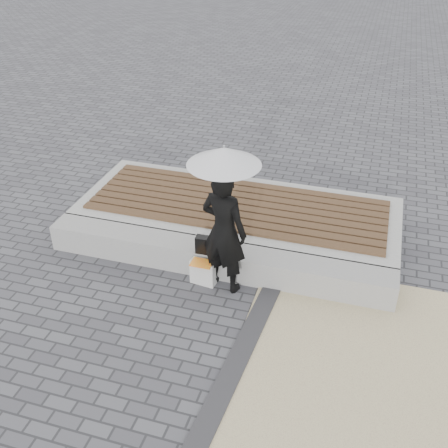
{
  "coord_description": "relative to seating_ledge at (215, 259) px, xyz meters",
  "views": [
    {
      "loc": [
        1.92,
        -4.29,
        4.66
      ],
      "look_at": [
        0.23,
        1.3,
        1.0
      ],
      "focal_mm": 43.11,
      "sensor_mm": 36.0,
      "label": 1
    }
  ],
  "objects": [
    {
      "name": "woman",
      "position": [
        0.23,
        -0.3,
        0.69
      ],
      "size": [
        0.74,
        0.58,
        1.78
      ],
      "primitive_type": "imported",
      "rotation": [
        0.0,
        0.0,
        2.88
      ],
      "color": "black",
      "rests_on": "ground"
    },
    {
      "name": "edging_band",
      "position": [
        0.75,
        -2.1,
        -0.18
      ],
      "size": [
        0.61,
        5.2,
        0.04
      ],
      "primitive_type": "cube",
      "rotation": [
        0.0,
        0.0,
        -0.07
      ],
      "color": "#2E2E31",
      "rests_on": "ground"
    },
    {
      "name": "canvas_tote",
      "position": [
        -0.06,
        -0.33,
        -0.02
      ],
      "size": [
        0.36,
        0.19,
        0.37
      ],
      "primitive_type": "cube",
      "rotation": [
        0.0,
        0.0,
        -0.12
      ],
      "color": "#BBBBB7",
      "rests_on": "ground"
    },
    {
      "name": "seating_ledge",
      "position": [
        0.0,
        0.0,
        0.0
      ],
      "size": [
        5.0,
        0.45,
        0.4
      ],
      "primitive_type": "cube",
      "color": "gray",
      "rests_on": "ground"
    },
    {
      "name": "ground",
      "position": [
        0.0,
        -1.6,
        -0.2
      ],
      "size": [
        80.0,
        80.0,
        0.0
      ],
      "primitive_type": "plane",
      "color": "#4B4C50",
      "rests_on": "ground"
    },
    {
      "name": "parasol",
      "position": [
        0.23,
        -0.3,
        1.75
      ],
      "size": [
        0.91,
        0.91,
        1.17
      ],
      "rotation": [
        0.0,
        0.0,
        -0.07
      ],
      "color": "#AAAAAF",
      "rests_on": "ground"
    },
    {
      "name": "magazine",
      "position": [
        -0.06,
        -0.38,
        0.17
      ],
      "size": [
        0.3,
        0.22,
        0.01
      ],
      "primitive_type": "cube",
      "rotation": [
        0.0,
        0.0,
        -0.0
      ],
      "color": "#FA3125",
      "rests_on": "canvas_tote"
    },
    {
      "name": "timber_platform",
      "position": [
        0.0,
        1.2,
        0.0
      ],
      "size": [
        5.0,
        2.0,
        0.4
      ],
      "primitive_type": "cube",
      "color": "#A5A5A0",
      "rests_on": "ground"
    },
    {
      "name": "timber_decking",
      "position": [
        0.0,
        1.2,
        0.22
      ],
      "size": [
        4.6,
        1.6,
        0.04
      ],
      "primitive_type": null,
      "color": "brown",
      "rests_on": "timber_platform"
    },
    {
      "name": "handbag",
      "position": [
        -0.03,
        -0.17,
        0.33
      ],
      "size": [
        0.36,
        0.14,
        0.25
      ],
      "primitive_type": "cube",
      "rotation": [
        0.0,
        0.0,
        0.03
      ],
      "color": "black",
      "rests_on": "seating_ledge"
    }
  ]
}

